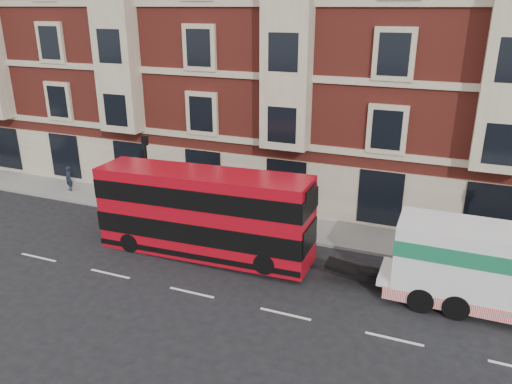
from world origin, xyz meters
TOP-DOWN VIEW (x-y plane):
  - ground at (0.00, 0.00)m, footprint 120.00×120.00m
  - sidewalk at (0.00, 7.50)m, footprint 90.00×3.00m
  - victorian_terrace at (0.50, 15.00)m, footprint 45.00×12.00m
  - lamp_post_west at (-6.00, 6.20)m, footprint 0.35×0.15m
  - double_decker_bus at (-1.03, 3.13)m, footprint 10.01×2.30m
  - tow_truck at (11.02, 3.13)m, footprint 8.01×2.37m
  - pedestrian at (-12.55, 7.31)m, footprint 0.66×0.57m

SIDE VIEW (x-z plane):
  - ground at x=0.00m, z-range 0.00..0.00m
  - sidewalk at x=0.00m, z-range 0.00..0.15m
  - pedestrian at x=-12.55m, z-range 0.15..1.69m
  - tow_truck at x=11.02m, z-range 0.10..3.44m
  - double_decker_bus at x=-1.03m, z-range 0.12..4.17m
  - lamp_post_west at x=-6.00m, z-range 0.50..4.85m
  - victorian_terrace at x=0.50m, z-range -0.13..20.27m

